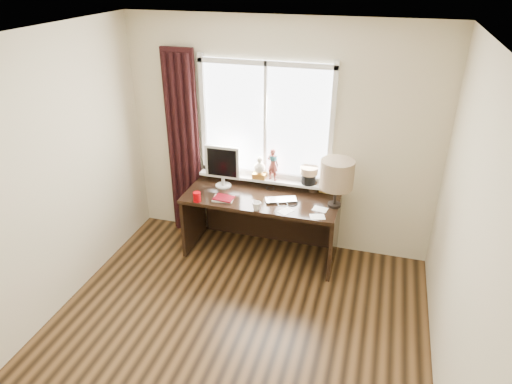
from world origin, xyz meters
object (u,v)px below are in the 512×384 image
(desk, at_px, (263,212))
(table_lamp, at_px, (337,175))
(laptop, at_px, (281,200))
(monitor, at_px, (223,164))
(mug, at_px, (257,206))
(red_cup, at_px, (197,197))

(desk, bearing_deg, table_lamp, -6.17)
(laptop, bearing_deg, monitor, 144.43)
(mug, xyz_separation_m, desk, (-0.03, 0.40, -0.29))
(table_lamp, bearing_deg, laptop, -174.78)
(laptop, xyz_separation_m, table_lamp, (0.56, 0.05, 0.35))
(mug, height_order, desk, mug)
(red_cup, bearing_deg, laptop, 16.55)
(laptop, relative_size, red_cup, 3.15)
(mug, bearing_deg, red_cup, 180.00)
(laptop, relative_size, desk, 0.20)
(desk, height_order, monitor, monitor)
(mug, height_order, red_cup, red_cup)
(desk, distance_m, monitor, 0.72)
(mug, distance_m, table_lamp, 0.89)
(red_cup, relative_size, monitor, 0.22)
(red_cup, relative_size, table_lamp, 0.20)
(mug, bearing_deg, table_lamp, 22.02)
(laptop, height_order, red_cup, red_cup)
(laptop, height_order, table_lamp, table_lamp)
(monitor, bearing_deg, mug, -39.19)
(desk, xyz_separation_m, monitor, (-0.49, 0.03, 0.52))
(monitor, relative_size, table_lamp, 0.94)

